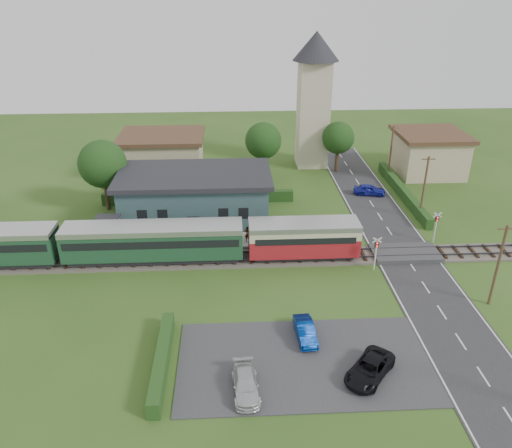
{
  "coord_description": "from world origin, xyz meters",
  "views": [
    {
      "loc": [
        -6.11,
        -37.96,
        23.28
      ],
      "look_at": [
        -3.91,
        4.0,
        2.67
      ],
      "focal_mm": 35.0,
      "sensor_mm": 36.0,
      "label": 1
    }
  ],
  "objects_px": {
    "car_park_dark": "(370,369)",
    "station_building": "(195,196)",
    "train": "(118,242)",
    "pedestrian_far": "(127,237)",
    "car_on_road": "(369,190)",
    "equipment_hut": "(108,230)",
    "house_east": "(429,152)",
    "pedestrian_near": "(248,234)",
    "church_tower": "(314,90)",
    "crossing_signal_near": "(376,249)",
    "car_park_silver": "(246,384)",
    "house_west": "(163,154)",
    "car_park_blue": "(305,331)",
    "crossing_signal_far": "(436,223)"
  },
  "relations": [
    {
      "from": "church_tower",
      "to": "car_park_silver",
      "type": "relative_size",
      "value": 4.51
    },
    {
      "from": "crossing_signal_near",
      "to": "car_park_silver",
      "type": "distance_m",
      "value": 18.52
    },
    {
      "from": "train",
      "to": "car_park_silver",
      "type": "relative_size",
      "value": 11.07
    },
    {
      "from": "church_tower",
      "to": "equipment_hut",
      "type": "bearing_deg",
      "value": -135.25
    },
    {
      "from": "car_on_road",
      "to": "car_park_blue",
      "type": "height_order",
      "value": "car_on_road"
    },
    {
      "from": "crossing_signal_near",
      "to": "crossing_signal_far",
      "type": "distance_m",
      "value": 8.65
    },
    {
      "from": "crossing_signal_far",
      "to": "car_park_silver",
      "type": "distance_m",
      "value": 26.93
    },
    {
      "from": "church_tower",
      "to": "pedestrian_near",
      "type": "height_order",
      "value": "church_tower"
    },
    {
      "from": "car_on_road",
      "to": "pedestrian_far",
      "type": "xyz_separation_m",
      "value": [
        -26.52,
        -12.11,
        0.65
      ]
    },
    {
      "from": "house_east",
      "to": "pedestrian_far",
      "type": "height_order",
      "value": "house_east"
    },
    {
      "from": "house_west",
      "to": "house_east",
      "type": "height_order",
      "value": "same"
    },
    {
      "from": "car_on_road",
      "to": "car_park_blue",
      "type": "xyz_separation_m",
      "value": [
        -11.45,
        -26.14,
        -0.02
      ]
    },
    {
      "from": "house_east",
      "to": "crossing_signal_far",
      "type": "height_order",
      "value": "house_east"
    },
    {
      "from": "pedestrian_far",
      "to": "pedestrian_near",
      "type": "bearing_deg",
      "value": -110.71
    },
    {
      "from": "house_west",
      "to": "house_east",
      "type": "bearing_deg",
      "value": -1.64
    },
    {
      "from": "crossing_signal_far",
      "to": "car_park_blue",
      "type": "bearing_deg",
      "value": -136.58
    },
    {
      "from": "train",
      "to": "car_park_silver",
      "type": "xyz_separation_m",
      "value": [
        10.91,
        -16.5,
        -1.53
      ]
    },
    {
      "from": "train",
      "to": "equipment_hut",
      "type": "bearing_deg",
      "value": 115.99
    },
    {
      "from": "station_building",
      "to": "car_park_silver",
      "type": "relative_size",
      "value": 4.1
    },
    {
      "from": "car_park_dark",
      "to": "station_building",
      "type": "bearing_deg",
      "value": 156.63
    },
    {
      "from": "house_east",
      "to": "car_park_silver",
      "type": "bearing_deg",
      "value": -123.55
    },
    {
      "from": "train",
      "to": "crossing_signal_near",
      "type": "height_order",
      "value": "train"
    },
    {
      "from": "house_west",
      "to": "equipment_hut",
      "type": "bearing_deg",
      "value": -98.62
    },
    {
      "from": "crossing_signal_near",
      "to": "car_park_dark",
      "type": "height_order",
      "value": "crossing_signal_near"
    },
    {
      "from": "car_park_silver",
      "to": "pedestrian_far",
      "type": "height_order",
      "value": "pedestrian_far"
    },
    {
      "from": "church_tower",
      "to": "car_on_road",
      "type": "xyz_separation_m",
      "value": [
        5.37,
        -11.36,
        -9.54
      ]
    },
    {
      "from": "pedestrian_near",
      "to": "pedestrian_far",
      "type": "xyz_separation_m",
      "value": [
        -11.45,
        -0.14,
        0.07
      ]
    },
    {
      "from": "pedestrian_far",
      "to": "car_park_blue",
      "type": "bearing_deg",
      "value": -154.38
    },
    {
      "from": "car_park_blue",
      "to": "train",
      "type": "bearing_deg",
      "value": 139.36
    },
    {
      "from": "house_east",
      "to": "pedestrian_far",
      "type": "bearing_deg",
      "value": -151.7
    },
    {
      "from": "equipment_hut",
      "to": "crossing_signal_far",
      "type": "xyz_separation_m",
      "value": [
        31.6,
        -0.81,
        0.39
      ]
    },
    {
      "from": "station_building",
      "to": "house_west",
      "type": "relative_size",
      "value": 1.48
    },
    {
      "from": "equipment_hut",
      "to": "house_east",
      "type": "bearing_deg",
      "value": 26.32
    },
    {
      "from": "equipment_hut",
      "to": "house_east",
      "type": "xyz_separation_m",
      "value": [
        38.0,
        18.8,
        1.05
      ]
    },
    {
      "from": "train",
      "to": "car_on_road",
      "type": "bearing_deg",
      "value": 28.64
    },
    {
      "from": "crossing_signal_near",
      "to": "pedestrian_far",
      "type": "distance_m",
      "value": 23.09
    },
    {
      "from": "car_park_blue",
      "to": "car_on_road",
      "type": "bearing_deg",
      "value": 62.53
    },
    {
      "from": "train",
      "to": "pedestrian_far",
      "type": "xyz_separation_m",
      "value": [
        0.3,
        2.54,
        -0.84
      ]
    },
    {
      "from": "pedestrian_near",
      "to": "church_tower",
      "type": "bearing_deg",
      "value": -93.59
    },
    {
      "from": "house_west",
      "to": "crossing_signal_near",
      "type": "relative_size",
      "value": 3.3
    },
    {
      "from": "car_on_road",
      "to": "car_park_dark",
      "type": "bearing_deg",
      "value": 177.8
    },
    {
      "from": "car_park_blue",
      "to": "house_west",
      "type": "bearing_deg",
      "value": 108.16
    },
    {
      "from": "crossing_signal_far",
      "to": "station_building",
      "type": "bearing_deg",
      "value": 164.37
    },
    {
      "from": "house_west",
      "to": "car_park_silver",
      "type": "distance_m",
      "value": 40.68
    },
    {
      "from": "car_park_dark",
      "to": "house_west",
      "type": "bearing_deg",
      "value": 154.05
    },
    {
      "from": "train",
      "to": "crossing_signal_far",
      "type": "xyz_separation_m",
      "value": [
        30.04,
        2.39,
        -0.04
      ]
    },
    {
      "from": "car_on_road",
      "to": "car_park_silver",
      "type": "xyz_separation_m",
      "value": [
        -15.9,
        -31.14,
        -0.04
      ]
    },
    {
      "from": "equipment_hut",
      "to": "car_park_dark",
      "type": "bearing_deg",
      "value": -42.43
    },
    {
      "from": "car_park_silver",
      "to": "pedestrian_near",
      "type": "relative_size",
      "value": 2.39
    },
    {
      "from": "equipment_hut",
      "to": "house_west",
      "type": "height_order",
      "value": "house_west"
    }
  ]
}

